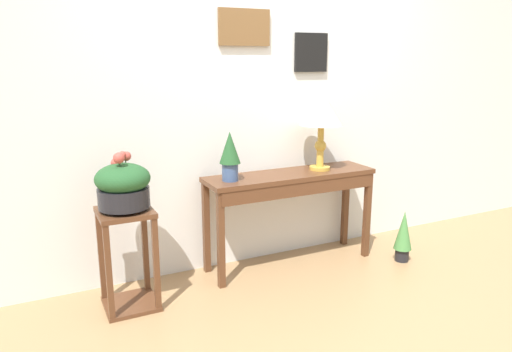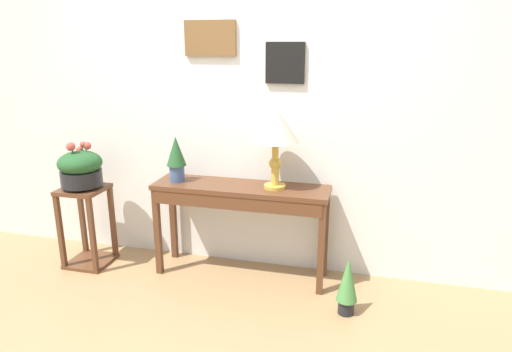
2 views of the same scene
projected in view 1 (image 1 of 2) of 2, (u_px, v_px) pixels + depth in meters
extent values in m
cube|color=#9E7A51|center=(390.00, 351.00, 2.64)|extent=(12.00, 12.00, 0.01)
cube|color=silver|center=(266.00, 80.00, 3.63)|extent=(9.00, 0.10, 2.80)
cube|color=brown|center=(244.00, 27.00, 3.40)|extent=(0.39, 0.02, 0.25)
cube|color=#CB7258|center=(245.00, 27.00, 3.39)|extent=(0.31, 0.01, 0.20)
cube|color=black|center=(311.00, 53.00, 3.68)|extent=(0.28, 0.02, 0.29)
cube|color=tan|center=(311.00, 53.00, 3.67)|extent=(0.22, 0.01, 0.23)
cube|color=#56331E|center=(290.00, 175.00, 3.59)|extent=(1.31, 0.35, 0.03)
cube|color=#56331E|center=(301.00, 189.00, 3.47)|extent=(1.25, 0.03, 0.10)
cube|color=#56331E|center=(221.00, 241.00, 3.29)|extent=(0.04, 0.04, 0.69)
cube|color=#56331E|center=(367.00, 215.00, 3.82)|extent=(0.04, 0.04, 0.69)
cube|color=#56331E|center=(206.00, 228.00, 3.54)|extent=(0.04, 0.04, 0.69)
cube|color=#56331E|center=(345.00, 206.00, 4.07)|extent=(0.04, 0.04, 0.69)
cylinder|color=gold|center=(320.00, 168.00, 3.70)|extent=(0.16, 0.16, 0.02)
cylinder|color=gold|center=(320.00, 156.00, 3.68)|extent=(0.06, 0.06, 0.16)
sphere|color=gold|center=(320.00, 146.00, 3.66)|extent=(0.09, 0.09, 0.09)
cylinder|color=gold|center=(321.00, 135.00, 3.64)|extent=(0.05, 0.05, 0.16)
cone|color=beige|center=(322.00, 108.00, 3.59)|extent=(0.33, 0.33, 0.25)
cylinder|color=#3D5684|center=(230.00, 172.00, 3.35)|extent=(0.11, 0.11, 0.13)
cone|color=#235128|center=(230.00, 147.00, 3.31)|extent=(0.15, 0.15, 0.22)
cube|color=#56331E|center=(125.00, 212.00, 2.96)|extent=(0.33, 0.33, 0.03)
cube|color=#56331E|center=(131.00, 304.00, 3.11)|extent=(0.33, 0.33, 0.03)
cube|color=#56331E|center=(109.00, 272.00, 2.85)|extent=(0.04, 0.03, 0.59)
cube|color=#56331E|center=(156.00, 264.00, 2.98)|extent=(0.04, 0.03, 0.59)
cube|color=#56331E|center=(101.00, 255.00, 3.10)|extent=(0.04, 0.04, 0.59)
cube|color=#56331E|center=(145.00, 248.00, 3.22)|extent=(0.04, 0.04, 0.59)
cylinder|color=black|center=(125.00, 208.00, 2.96)|extent=(0.14, 0.14, 0.02)
cylinder|color=black|center=(124.00, 197.00, 2.94)|extent=(0.31, 0.31, 0.12)
ellipsoid|color=#235128|center=(123.00, 178.00, 2.91)|extent=(0.33, 0.33, 0.18)
cylinder|color=#235128|center=(123.00, 171.00, 2.92)|extent=(0.03, 0.05, 0.20)
sphere|color=#B7473D|center=(122.00, 155.00, 2.92)|extent=(0.05, 0.05, 0.05)
cylinder|color=#235128|center=(121.00, 173.00, 2.87)|extent=(0.03, 0.06, 0.20)
sphere|color=#B7473D|center=(119.00, 158.00, 2.82)|extent=(0.07, 0.07, 0.07)
cylinder|color=#235128|center=(125.00, 172.00, 2.94)|extent=(0.05, 0.07, 0.18)
sphere|color=#B7473D|center=(126.00, 156.00, 2.95)|extent=(0.06, 0.06, 0.06)
cylinder|color=#235128|center=(119.00, 175.00, 2.93)|extent=(0.04, 0.06, 0.15)
sphere|color=#B7473D|center=(115.00, 163.00, 2.93)|extent=(0.05, 0.05, 0.05)
cylinder|color=black|center=(402.00, 255.00, 3.80)|extent=(0.11, 0.11, 0.10)
cone|color=#478442|center=(404.00, 230.00, 3.75)|extent=(0.14, 0.14, 0.31)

